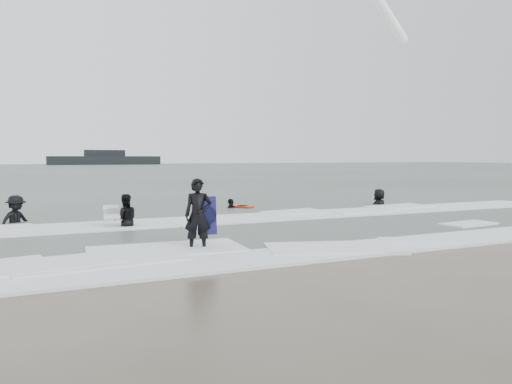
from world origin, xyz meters
name	(u,v)px	position (x,y,z in m)	size (l,w,h in m)	color
ground	(336,247)	(0.00, 0.00, 0.00)	(320.00, 320.00, 0.00)	brown
sea	(75,170)	(0.00, 80.00, 0.06)	(320.00, 320.00, 0.00)	#47544C
surfer_centre	(198,251)	(-3.42, 0.92, 0.00)	(0.66, 0.43, 1.82)	black
surfer_wading	(125,229)	(-4.39, 5.54, 0.00)	(0.82, 0.64, 1.68)	black
surfer_breaker	(16,224)	(-7.62, 8.21, 0.00)	(1.20, 0.69, 1.86)	black
surfer_right_near	(231,209)	(1.00, 9.86, 0.00)	(0.95, 0.39, 1.62)	black
surfer_right_far	(379,205)	(8.10, 8.50, 0.00)	(0.95, 0.62, 1.94)	black
surf_foam	(273,227)	(0.00, 3.70, 0.04)	(30.03, 9.06, 0.09)	white
bodyboards	(192,210)	(-2.13, 5.54, 0.50)	(7.05, 9.30, 1.25)	#0E0F42
vessel_horizon	(105,159)	(13.42, 142.13, 1.61)	(31.94, 5.70, 4.33)	black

